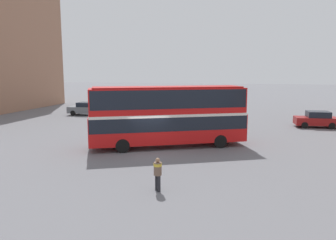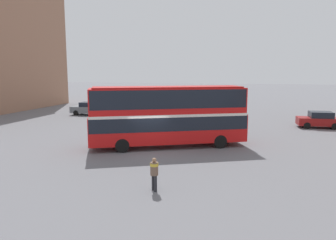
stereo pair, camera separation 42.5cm
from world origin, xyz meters
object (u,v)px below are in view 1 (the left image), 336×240
Objects in this scene: pedestrian_foreground at (158,171)px; parked_car_kerb_near at (317,119)px; parked_car_kerb_far at (86,109)px; double_decker_bus at (168,113)px.

pedestrian_foreground is 23.08m from parked_car_kerb_near.
pedestrian_foreground is at bearing 58.60° from parked_car_kerb_near.
pedestrian_foreground is 0.36× the size of parked_car_kerb_far.
parked_car_kerb_near is at bearing 169.95° from parked_car_kerb_far.
double_decker_bus is at bearing 39.36° from parked_car_kerb_near.
parked_car_kerb_near is 26.65m from parked_car_kerb_far.
parked_car_kerb_far is (-15.77, 23.36, -0.16)m from pedestrian_foreground.
parked_car_kerb_far reaches higher than parked_car_kerb_near.
double_decker_bus is 9.16m from pedestrian_foreground.
parked_car_kerb_near is (10.72, 20.43, -0.18)m from pedestrian_foreground.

